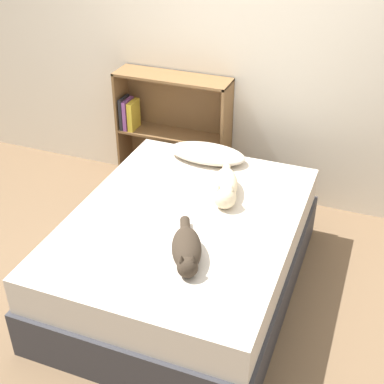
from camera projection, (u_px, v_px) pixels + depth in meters
name	position (u px, v px, depth m)	size (l,w,h in m)	color
ground_plane	(185.00, 284.00, 3.56)	(8.00, 8.00, 0.00)	brown
wall_back	(249.00, 43.00, 3.92)	(8.00, 0.06, 2.50)	silver
bed	(184.00, 253.00, 3.42)	(1.38, 1.80, 0.55)	#333338
pillow	(207.00, 153.00, 3.85)	(0.57, 0.28, 0.10)	beige
cat_light	(225.00, 187.00, 3.43)	(0.26, 0.56, 0.17)	beige
cat_dark	(187.00, 250.00, 2.89)	(0.30, 0.50, 0.14)	#33281E
bookshelf	(172.00, 130.00, 4.40)	(0.93, 0.26, 0.99)	brown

